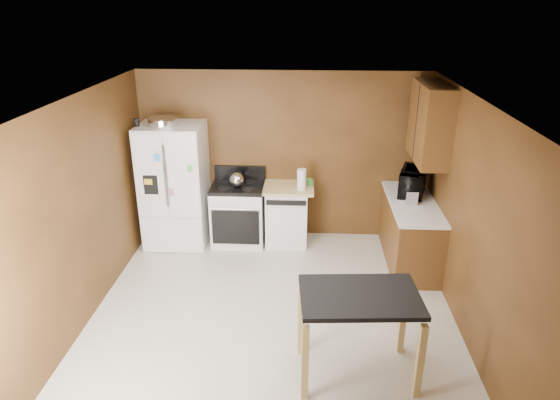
# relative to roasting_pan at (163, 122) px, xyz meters

# --- Properties ---
(floor) EXTENTS (4.50, 4.50, 0.00)m
(floor) POSITION_rel_roasting_pan_xyz_m (1.63, -1.83, -1.85)
(floor) COLOR beige
(floor) RESTS_ON ground
(ceiling) EXTENTS (4.50, 4.50, 0.00)m
(ceiling) POSITION_rel_roasting_pan_xyz_m (1.63, -1.83, 0.65)
(ceiling) COLOR white
(ceiling) RESTS_ON ground
(wall_back) EXTENTS (4.20, 0.00, 4.20)m
(wall_back) POSITION_rel_roasting_pan_xyz_m (1.63, 0.42, -0.60)
(wall_back) COLOR brown
(wall_back) RESTS_ON ground
(wall_front) EXTENTS (4.20, 0.00, 4.20)m
(wall_front) POSITION_rel_roasting_pan_xyz_m (1.63, -4.08, -0.60)
(wall_front) COLOR brown
(wall_front) RESTS_ON ground
(wall_left) EXTENTS (0.00, 4.50, 4.50)m
(wall_left) POSITION_rel_roasting_pan_xyz_m (-0.47, -1.83, -0.60)
(wall_left) COLOR brown
(wall_left) RESTS_ON ground
(wall_right) EXTENTS (0.00, 4.50, 4.50)m
(wall_right) POSITION_rel_roasting_pan_xyz_m (3.73, -1.83, -0.60)
(wall_right) COLOR brown
(wall_right) RESTS_ON ground
(roasting_pan) EXTENTS (0.41, 0.41, 0.10)m
(roasting_pan) POSITION_rel_roasting_pan_xyz_m (0.00, 0.00, 0.00)
(roasting_pan) COLOR silver
(roasting_pan) RESTS_ON refrigerator
(pen_cup) EXTENTS (0.07, 0.07, 0.11)m
(pen_cup) POSITION_rel_roasting_pan_xyz_m (-0.35, -0.08, 0.00)
(pen_cup) COLOR black
(pen_cup) RESTS_ON refrigerator
(kettle) EXTENTS (0.21, 0.21, 0.21)m
(kettle) POSITION_rel_roasting_pan_xyz_m (0.99, 0.03, -0.85)
(kettle) COLOR silver
(kettle) RESTS_ON gas_range
(paper_towel) EXTENTS (0.13, 0.13, 0.30)m
(paper_towel) POSITION_rel_roasting_pan_xyz_m (1.92, 0.02, -0.81)
(paper_towel) COLOR white
(paper_towel) RESTS_ON dishwasher
(green_canister) EXTENTS (0.09, 0.09, 0.10)m
(green_canister) POSITION_rel_roasting_pan_xyz_m (2.03, 0.19, -0.91)
(green_canister) COLOR green
(green_canister) RESTS_ON dishwasher
(toaster) EXTENTS (0.16, 0.26, 0.18)m
(toaster) POSITION_rel_roasting_pan_xyz_m (3.37, -0.39, -0.86)
(toaster) COLOR silver
(toaster) RESTS_ON right_cabinets
(microwave) EXTENTS (0.56, 0.68, 0.33)m
(microwave) POSITION_rel_roasting_pan_xyz_m (3.45, -0.09, -0.79)
(microwave) COLOR black
(microwave) RESTS_ON right_cabinets
(refrigerator) EXTENTS (0.90, 0.80, 1.80)m
(refrigerator) POSITION_rel_roasting_pan_xyz_m (0.08, 0.04, -0.95)
(refrigerator) COLOR white
(refrigerator) RESTS_ON ground
(gas_range) EXTENTS (0.76, 0.68, 1.10)m
(gas_range) POSITION_rel_roasting_pan_xyz_m (0.99, 0.10, -1.39)
(gas_range) COLOR white
(gas_range) RESTS_ON ground
(dishwasher) EXTENTS (0.78, 0.63, 0.89)m
(dishwasher) POSITION_rel_roasting_pan_xyz_m (1.71, 0.12, -1.40)
(dishwasher) COLOR white
(dishwasher) RESTS_ON ground
(right_cabinets) EXTENTS (0.63, 1.58, 2.45)m
(right_cabinets) POSITION_rel_roasting_pan_xyz_m (3.46, -0.35, -0.94)
(right_cabinets) COLOR brown
(right_cabinets) RESTS_ON ground
(island) EXTENTS (1.16, 0.82, 0.91)m
(island) POSITION_rel_roasting_pan_xyz_m (2.50, -2.69, -1.10)
(island) COLOR black
(island) RESTS_ON ground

